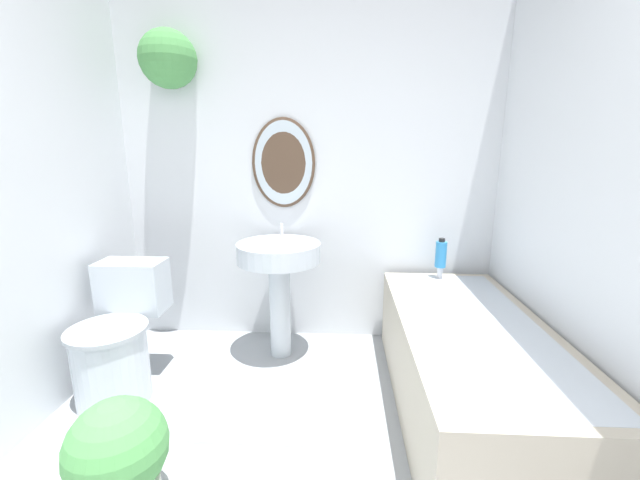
% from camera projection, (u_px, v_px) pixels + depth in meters
% --- Properties ---
extents(wall_back, '(2.69, 0.36, 2.40)m').
position_uv_depth(wall_back, '(294.00, 162.00, 2.71)').
color(wall_back, silver).
rests_on(wall_back, ground_plane).
extents(wall_right, '(0.06, 2.54, 2.40)m').
position_uv_depth(wall_right, '(633.00, 195.00, 1.46)').
color(wall_right, silver).
rests_on(wall_right, ground_plane).
extents(toilet, '(0.41, 0.62, 0.72)m').
position_uv_depth(toilet, '(118.00, 340.00, 2.21)').
color(toilet, silver).
rests_on(toilet, ground_plane).
extents(pedestal_sink, '(0.54, 0.54, 0.88)m').
position_uv_depth(pedestal_sink, '(279.00, 268.00, 2.55)').
color(pedestal_sink, silver).
rests_on(pedestal_sink, ground_plane).
extents(bathtub, '(0.72, 1.61, 0.59)m').
position_uv_depth(bathtub, '(469.00, 366.00, 2.03)').
color(bathtub, '#B2A893').
rests_on(bathtub, ground_plane).
extents(shampoo_bottle, '(0.07, 0.07, 0.20)m').
position_uv_depth(shampoo_bottle, '(441.00, 254.00, 2.63)').
color(shampoo_bottle, '#2D84C6').
rests_on(shampoo_bottle, bathtub).
extents(potted_plant, '(0.37, 0.37, 0.46)m').
position_uv_depth(potted_plant, '(118.00, 455.00, 1.47)').
color(potted_plant, silver).
rests_on(potted_plant, ground_plane).
extents(bath_mat, '(0.64, 0.42, 0.02)m').
position_uv_depth(bath_mat, '(262.00, 416.00, 2.04)').
color(bath_mat, silver).
rests_on(bath_mat, ground_plane).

